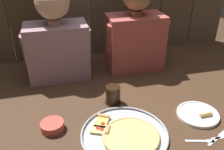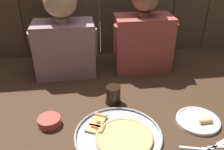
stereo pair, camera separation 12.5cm
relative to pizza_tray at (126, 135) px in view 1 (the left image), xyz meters
name	(u,v)px [view 1 (the left image)]	position (x,y,z in m)	size (l,w,h in m)	color
ground_plane	(117,115)	(0.00, 0.16, -0.01)	(3.20, 3.20, 0.00)	#422B1C
pizza_tray	(126,135)	(0.00, 0.00, 0.00)	(0.40, 0.40, 0.03)	#B2B2B7
dinner_plate	(198,114)	(0.40, 0.05, 0.00)	(0.21, 0.21, 0.03)	white
drinking_glass	(113,95)	(0.01, 0.27, 0.04)	(0.09, 0.09, 0.10)	black
dipping_bowl	(52,126)	(-0.32, 0.13, 0.01)	(0.11, 0.11, 0.04)	#CC4C42
table_fork	(201,141)	(0.32, -0.11, -0.01)	(0.13, 0.05, 0.01)	silver
table_knife	(218,137)	(0.40, -0.11, -0.01)	(0.15, 0.08, 0.01)	silver
diner_left	(56,36)	(-0.25, 0.64, 0.26)	(0.41, 0.22, 0.58)	gray
diner_right	(135,31)	(0.25, 0.64, 0.25)	(0.40, 0.21, 0.58)	#AD4C47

